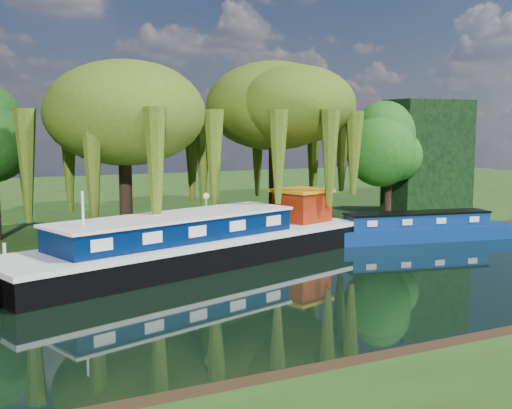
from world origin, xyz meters
TOP-DOWN VIEW (x-y plane):
  - ground at (0.00, 0.00)m, footprint 120.00×120.00m
  - far_bank at (0.00, 34.00)m, footprint 120.00×52.00m
  - dutch_barge at (-1.49, 6.69)m, footprint 19.88×9.89m
  - narrowboat at (12.30, 7.13)m, footprint 12.45×4.43m
  - white_cruiser at (12.88, 6.97)m, footprint 2.34×2.06m
  - willow_left at (-3.34, 12.66)m, footprint 7.67×7.67m
  - willow_right at (5.81, 12.60)m, footprint 7.55×7.55m
  - tree_far_right at (14.36, 12.53)m, footprint 4.08×4.08m
  - conifer_hedge at (19.00, 14.00)m, footprint 6.00×3.00m
  - lamppost at (0.50, 10.50)m, footprint 0.36×0.36m
  - mooring_posts at (-0.50, 8.40)m, footprint 19.16×0.16m

SIDE VIEW (x-z plane):
  - ground at x=0.00m, z-range 0.00..0.00m
  - white_cruiser at x=12.88m, z-range -0.58..0.58m
  - far_bank at x=0.00m, z-range 0.00..0.45m
  - narrowboat at x=12.30m, z-range -0.26..1.53m
  - mooring_posts at x=-0.50m, z-range 0.45..1.45m
  - dutch_barge at x=-1.49m, z-range -1.04..3.07m
  - lamppost at x=0.50m, z-range 1.14..3.70m
  - conifer_hedge at x=19.00m, z-range 0.45..8.45m
  - tree_far_right at x=14.36m, z-range 1.72..8.39m
  - willow_left at x=-3.34m, z-range 2.53..11.73m
  - willow_right at x=5.81m, z-range 2.56..11.76m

